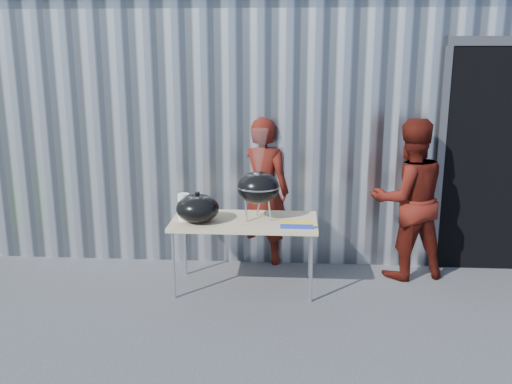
# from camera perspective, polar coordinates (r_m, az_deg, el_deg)

# --- Properties ---
(ground) EXTENTS (80.00, 80.00, 0.00)m
(ground) POSITION_cam_1_polar(r_m,az_deg,el_deg) (5.30, -1.25, -13.61)
(ground) COLOR #3D3D40
(building) EXTENTS (8.20, 6.20, 3.10)m
(building) POSITION_cam_1_polar(r_m,az_deg,el_deg) (9.32, 6.88, 8.30)
(building) COLOR silver
(building) RESTS_ON ground
(folding_table) EXTENTS (1.50, 0.75, 0.75)m
(folding_table) POSITION_cam_1_polar(r_m,az_deg,el_deg) (5.91, -1.17, -3.17)
(folding_table) COLOR tan
(folding_table) RESTS_ON ground
(kettle_grill) EXTENTS (0.45, 0.45, 0.94)m
(kettle_grill) POSITION_cam_1_polar(r_m,az_deg,el_deg) (5.81, 0.23, 1.21)
(kettle_grill) COLOR black
(kettle_grill) RESTS_ON folding_table
(grill_lid) EXTENTS (0.44, 0.44, 0.32)m
(grill_lid) POSITION_cam_1_polar(r_m,az_deg,el_deg) (5.82, -5.85, -1.63)
(grill_lid) COLOR black
(grill_lid) RESTS_ON folding_table
(paper_towels) EXTENTS (0.12, 0.12, 0.28)m
(paper_towels) POSITION_cam_1_polar(r_m,az_deg,el_deg) (5.90, -7.23, -1.50)
(paper_towels) COLOR white
(paper_towels) RESTS_ON folding_table
(white_tub) EXTENTS (0.20, 0.15, 0.10)m
(white_tub) POSITION_cam_1_polar(r_m,az_deg,el_deg) (6.12, -6.18, -1.77)
(white_tub) COLOR white
(white_tub) RESTS_ON folding_table
(foil_box) EXTENTS (0.32, 0.05, 0.06)m
(foil_box) POSITION_cam_1_polar(r_m,az_deg,el_deg) (5.63, 4.08, -3.33)
(foil_box) COLOR #1B36B1
(foil_box) RESTS_ON folding_table
(person_cook) EXTENTS (0.72, 0.58, 1.73)m
(person_cook) POSITION_cam_1_polar(r_m,az_deg,el_deg) (6.62, 0.67, 0.11)
(person_cook) COLOR #4A120B
(person_cook) RESTS_ON ground
(person_bystander) EXTENTS (1.00, 0.86, 1.76)m
(person_bystander) POSITION_cam_1_polar(r_m,az_deg,el_deg) (6.41, 15.01, -0.70)
(person_bystander) COLOR #4A120B
(person_bystander) RESTS_ON ground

